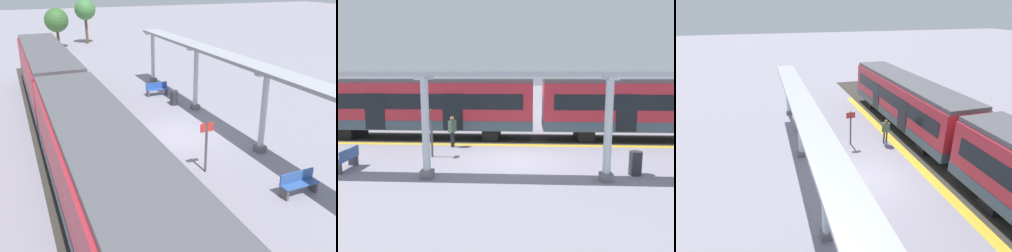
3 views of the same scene
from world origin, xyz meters
TOP-DOWN VIEW (x-y plane):
  - ground_plane at (0.00, 0.00)m, footprint 176.00×176.00m
  - tactile_edge_strip at (-3.08, 0.00)m, footprint 0.54×26.21m
  - trackbed at (-4.95, 0.00)m, footprint 3.20×38.21m
  - train_near_carriage at (-4.95, -5.77)m, footprint 2.65×13.13m
  - train_far_carriage at (-4.95, 7.94)m, footprint 2.65×13.13m
  - canopy_pillar_second at (2.90, -3.18)m, footprint 1.10×0.44m
  - canopy_pillar_third at (2.90, 3.28)m, footprint 1.10×0.44m
  - canopy_beam at (2.90, -0.03)m, footprint 1.20×21.38m
  - bench_mid_platform at (2.00, -6.68)m, footprint 1.51×0.46m
  - trash_bin at (2.07, 4.54)m, footprint 0.48×0.48m
  - platform_info_sign at (-0.29, -3.86)m, footprint 0.56×0.10m
  - passenger_waiting_near_edge at (-2.46, -3.38)m, footprint 0.51×0.37m

SIDE VIEW (x-z plane):
  - ground_plane at x=0.00m, z-range 0.00..0.00m
  - trackbed at x=-4.95m, z-range 0.00..0.01m
  - tactile_edge_strip at x=-3.08m, z-range 0.00..0.01m
  - bench_mid_platform at x=2.00m, z-range 0.01..0.87m
  - trash_bin at x=2.07m, z-range 0.00..0.91m
  - passenger_waiting_near_edge at x=-2.46m, z-range 0.20..1.80m
  - platform_info_sign at x=-0.29m, z-range 0.23..2.43m
  - train_near_carriage at x=-4.95m, z-range 0.09..3.57m
  - train_far_carriage at x=-4.95m, z-range 0.09..3.57m
  - canopy_pillar_second at x=2.90m, z-range 0.03..3.72m
  - canopy_pillar_third at x=2.90m, z-range 0.03..3.72m
  - canopy_beam at x=2.90m, z-range 3.70..3.86m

